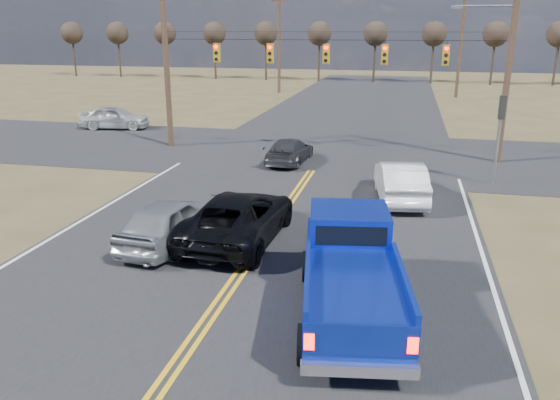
% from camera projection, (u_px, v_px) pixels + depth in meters
% --- Properties ---
extents(ground, '(160.00, 160.00, 0.00)m').
position_uv_depth(ground, '(213.00, 312.00, 13.25)').
color(ground, brown).
rests_on(ground, ground).
extents(road_main, '(14.00, 120.00, 0.02)m').
position_uv_depth(road_main, '(295.00, 195.00, 22.54)').
color(road_main, '#28282B').
rests_on(road_main, ground).
extents(road_cross, '(120.00, 12.00, 0.02)m').
position_uv_depth(road_cross, '(324.00, 153.00, 29.97)').
color(road_cross, '#28282B').
rests_on(road_cross, ground).
extents(signal_gantry, '(19.60, 4.83, 10.00)m').
position_uv_depth(signal_gantry, '(335.00, 59.00, 28.14)').
color(signal_gantry, '#473323').
rests_on(signal_gantry, ground).
extents(utility_poles, '(19.60, 58.32, 10.00)m').
position_uv_depth(utility_poles, '(323.00, 56.00, 27.47)').
color(utility_poles, '#473323').
rests_on(utility_poles, ground).
extents(treeline, '(87.00, 117.80, 7.40)m').
position_uv_depth(treeline, '(346.00, 42.00, 36.58)').
color(treeline, '#33261C').
rests_on(treeline, ground).
extents(pickup_truck, '(3.09, 6.17, 2.22)m').
position_uv_depth(pickup_truck, '(351.00, 273.00, 12.88)').
color(pickup_truck, black).
rests_on(pickup_truck, ground).
extents(silver_suv, '(2.19, 4.61, 1.52)m').
position_uv_depth(silver_suv, '(169.00, 222.00, 17.21)').
color(silver_suv, '#919498').
rests_on(silver_suv, ground).
extents(black_suv, '(2.82, 5.76, 1.58)m').
position_uv_depth(black_suv, '(238.00, 217.00, 17.55)').
color(black_suv, black).
rests_on(black_suv, ground).
extents(white_car_queue, '(2.35, 5.01, 1.59)m').
position_uv_depth(white_car_queue, '(400.00, 181.00, 21.67)').
color(white_car_queue, white).
rests_on(white_car_queue, ground).
extents(dgrey_car_queue, '(2.01, 4.37, 1.24)m').
position_uv_depth(dgrey_car_queue, '(289.00, 151.00, 27.76)').
color(dgrey_car_queue, '#353439').
rests_on(dgrey_car_queue, ground).
extents(cross_car_west, '(2.58, 4.83, 1.56)m').
position_uv_depth(cross_car_west, '(115.00, 117.00, 37.02)').
color(cross_car_west, silver).
rests_on(cross_car_west, ground).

